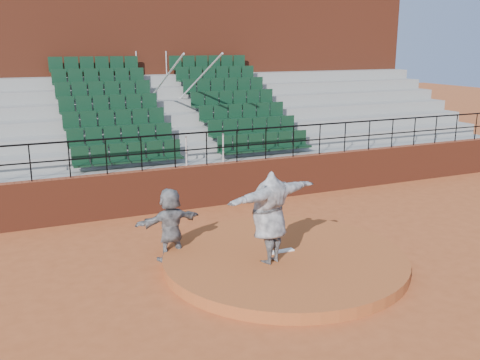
# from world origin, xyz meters

# --- Properties ---
(ground) EXTENTS (90.00, 90.00, 0.00)m
(ground) POSITION_xyz_m (0.00, 0.00, 0.00)
(ground) COLOR #A34D24
(ground) RESTS_ON ground
(pitchers_mound) EXTENTS (5.50, 5.50, 0.25)m
(pitchers_mound) POSITION_xyz_m (0.00, 0.00, 0.12)
(pitchers_mound) COLOR #A24E24
(pitchers_mound) RESTS_ON ground
(pitching_rubber) EXTENTS (0.60, 0.15, 0.03)m
(pitching_rubber) POSITION_xyz_m (0.00, 0.15, 0.27)
(pitching_rubber) COLOR white
(pitching_rubber) RESTS_ON pitchers_mound
(boundary_wall) EXTENTS (24.00, 0.30, 1.30)m
(boundary_wall) POSITION_xyz_m (0.00, 5.00, 0.65)
(boundary_wall) COLOR maroon
(boundary_wall) RESTS_ON ground
(wall_railing) EXTENTS (24.04, 0.05, 1.03)m
(wall_railing) POSITION_xyz_m (0.00, 5.00, 2.03)
(wall_railing) COLOR black
(wall_railing) RESTS_ON boundary_wall
(seating_deck) EXTENTS (24.00, 5.97, 4.63)m
(seating_deck) POSITION_xyz_m (0.00, 8.65, 1.44)
(seating_deck) COLOR gray
(seating_deck) RESTS_ON ground
(press_box_facade) EXTENTS (24.00, 3.00, 7.10)m
(press_box_facade) POSITION_xyz_m (0.00, 12.60, 3.55)
(press_box_facade) COLOR maroon
(press_box_facade) RESTS_ON ground
(pitcher) EXTENTS (2.59, 1.43, 2.03)m
(pitcher) POSITION_xyz_m (-0.52, -0.24, 1.27)
(pitcher) COLOR black
(pitcher) RESTS_ON pitchers_mound
(fielder) EXTENTS (1.65, 0.74, 1.72)m
(fielder) POSITION_xyz_m (-2.26, 1.33, 0.86)
(fielder) COLOR black
(fielder) RESTS_ON ground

